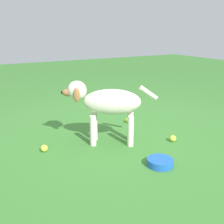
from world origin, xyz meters
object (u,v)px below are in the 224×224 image
dog (106,103)px  tennis_ball_2 (128,120)px  tennis_ball_1 (173,138)px  water_bowl (160,162)px  tennis_ball_0 (44,148)px

dog → tennis_ball_2: (-0.53, -0.41, -0.38)m
tennis_ball_1 → water_bowl: tennis_ball_1 is taller
dog → tennis_ball_2: 0.77m
dog → tennis_ball_2: dog is taller
tennis_ball_1 → water_bowl: size_ratio=0.30×
dog → water_bowl: dog is taller
tennis_ball_2 → tennis_ball_1: bearing=95.9°
tennis_ball_1 → water_bowl: (0.45, 0.35, -0.00)m
tennis_ball_1 → tennis_ball_2: same height
tennis_ball_1 → water_bowl: 0.56m
dog → water_bowl: bearing=135.2°
dog → tennis_ball_1: 0.78m
water_bowl → tennis_ball_2: bearing=-109.2°
tennis_ball_1 → tennis_ball_0: bearing=-18.6°
dog → tennis_ball_1: bearing=-175.3°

